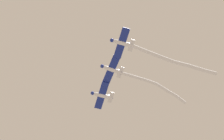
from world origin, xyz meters
TOP-DOWN VIEW (x-y plane):
  - airplane_lead at (-2.69, -1.27)m, footprint 5.54×6.31m
  - airplane_left_wing at (1.03, 4.08)m, footprint 5.36×6.55m
  - smoke_trail_left_wing at (-7.89, 9.39)m, footprint 14.87×7.61m
  - airplane_right_wing at (4.74, 9.42)m, footprint 5.53×6.32m
  - smoke_trail_right_wing at (-4.77, 16.00)m, footprint 15.65×11.32m

SIDE VIEW (x-z plane):
  - smoke_trail_right_wing at x=-4.77m, z-range 73.05..74.97m
  - airplane_lead at x=-2.69m, z-range 73.72..75.44m
  - airplane_right_wing at x=4.74m, z-range 73.72..75.44m
  - airplane_left_wing at x=1.03m, z-range 74.02..75.74m
  - smoke_trail_left_wing at x=-7.89m, z-range 74.50..75.54m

